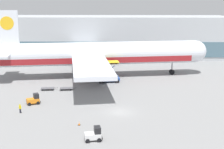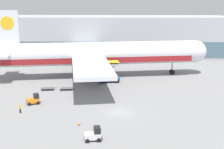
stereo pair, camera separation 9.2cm
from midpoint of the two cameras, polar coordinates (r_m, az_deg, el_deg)
ground_plane at (r=55.57m, az=1.40°, el=-6.84°), size 400.00×400.00×0.00m
terminal_building at (r=110.05m, az=-2.95°, el=6.95°), size 90.00×18.20×14.00m
airplane_main at (r=79.67m, az=-3.18°, el=3.68°), size 57.77×48.66×17.00m
scissor_lift_loader at (r=75.28m, az=-0.69°, el=0.09°), size 5.61×4.08×4.99m
baggage_tug_foreground at (r=61.24m, az=-14.15°, el=-4.46°), size 2.81×2.46×2.00m
baggage_tug_mid at (r=44.58m, az=-3.35°, el=-10.90°), size 2.67×2.04×2.00m
baggage_dolly_lead at (r=70.12m, az=-11.72°, el=-2.49°), size 3.77×1.85×0.48m
baggage_dolly_second at (r=69.42m, az=-8.37°, el=-2.51°), size 3.77×1.85×0.48m
ground_crew_near at (r=56.99m, az=-16.50°, el=-5.85°), size 0.50×0.38×1.67m
traffic_cone_near at (r=50.08m, az=-6.08°, el=-8.88°), size 0.40×0.40×0.60m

